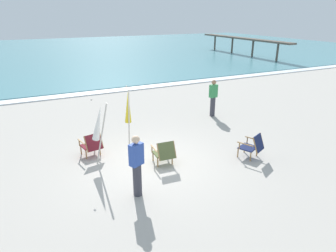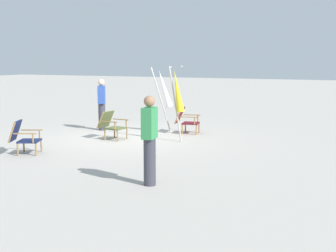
# 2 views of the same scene
# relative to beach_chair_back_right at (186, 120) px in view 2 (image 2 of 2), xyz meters

# --- Properties ---
(ground_plane) EXTENTS (80.00, 80.00, 0.00)m
(ground_plane) POSITION_rel_beach_chair_back_right_xyz_m (1.46, -1.25, -0.43)
(ground_plane) COLOR #B2AAA0
(beach_chair_back_right) EXTENTS (0.70, 0.81, 0.80)m
(beach_chair_back_right) POSITION_rel_beach_chair_back_right_xyz_m (0.00, 0.00, 0.00)
(beach_chair_back_right) COLOR maroon
(beach_chair_back_right) RESTS_ON ground
(beach_chair_back_left) EXTENTS (0.81, 0.86, 0.81)m
(beach_chair_back_left) POSITION_rel_beach_chair_back_right_xyz_m (4.53, -2.33, 0.00)
(beach_chair_back_left) COLOR #19234C
(beach_chair_back_left) RESTS_ON ground
(beach_chair_front_right) EXTENTS (0.63, 0.76, 0.80)m
(beach_chair_front_right) POSITION_rel_beach_chair_back_right_xyz_m (1.83, -1.53, -0.00)
(beach_chair_front_right) COLOR #515B33
(beach_chair_front_right) RESTS_ON ground
(umbrella_furled_white) EXTENTS (0.47, 0.67, 2.05)m
(umbrella_furled_white) POSITION_rel_beach_chair_back_right_xyz_m (0.13, -0.67, 0.91)
(umbrella_furled_white) COLOR #B7B2A8
(umbrella_furled_white) RESTS_ON ground
(umbrella_furled_yellow) EXTENTS (0.28, 0.52, 2.09)m
(umbrella_furled_yellow) POSITION_rel_beach_chair_back_right_xyz_m (1.37, 0.32, 0.94)
(umbrella_furled_yellow) COLOR #B7B2A8
(umbrella_furled_yellow) RESTS_ON ground
(person_near_chairs) EXTENTS (0.39, 0.32, 1.63)m
(person_near_chairs) POSITION_rel_beach_chair_back_right_xyz_m (0.54, -2.68, 0.41)
(person_near_chairs) COLOR #383842
(person_near_chairs) RESTS_ON ground
(person_by_waterline) EXTENTS (0.36, 0.24, 1.63)m
(person_by_waterline) POSITION_rel_beach_chair_back_right_xyz_m (5.73, 1.71, 0.41)
(person_by_waterline) COLOR #383842
(person_by_waterline) RESTS_ON ground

